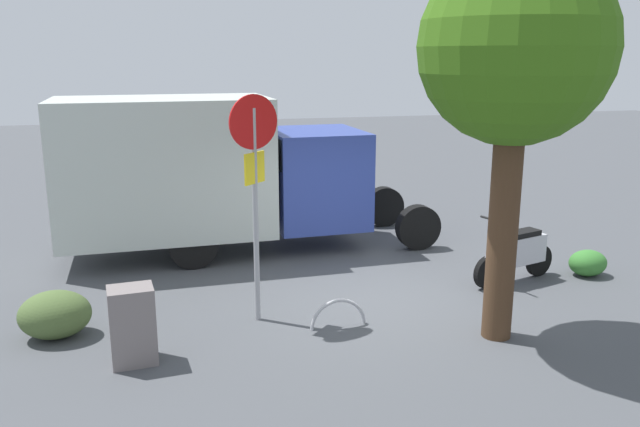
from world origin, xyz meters
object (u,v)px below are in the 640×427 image
box_truck_near (213,169)px  motorcycle (516,253)px  utility_cabinet (133,325)px  stop_sign (255,173)px  bike_rack_hoop (338,326)px  street_tree (515,53)px

box_truck_near → motorcycle: box_truck_near is taller
motorcycle → utility_cabinet: motorcycle is taller
motorcycle → utility_cabinet: (6.31, 1.51, -0.02)m
motorcycle → stop_sign: bearing=-9.9°
motorcycle → bike_rack_hoop: bearing=0.6°
utility_cabinet → bike_rack_hoop: 2.90m
box_truck_near → bike_rack_hoop: bearing=-73.4°
box_truck_near → stop_sign: 3.68m
motorcycle → street_tree: street_tree is taller
box_truck_near → stop_sign: (-0.26, 3.63, 0.55)m
utility_cabinet → stop_sign: bearing=-150.9°
motorcycle → street_tree: bearing=36.6°
motorcycle → bike_rack_hoop: motorcycle is taller
box_truck_near → utility_cabinet: bearing=-109.0°
utility_cabinet → box_truck_near: bearing=-107.8°
box_truck_near → stop_sign: size_ratio=2.22×
stop_sign → utility_cabinet: stop_sign is taller
street_tree → bike_rack_hoop: (2.04, -0.85, -3.84)m
stop_sign → street_tree: 3.79m
stop_sign → utility_cabinet: (1.74, 0.97, -1.70)m
street_tree → box_truck_near: bearing=-56.1°
box_truck_near → street_tree: bearing=-57.3°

